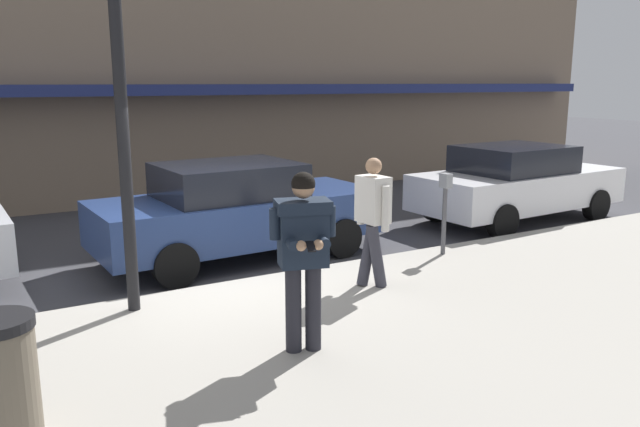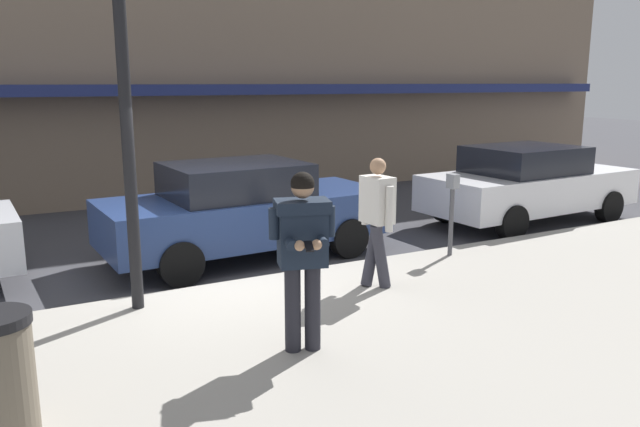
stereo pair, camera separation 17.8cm
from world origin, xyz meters
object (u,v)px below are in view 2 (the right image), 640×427
(man_texting_on_phone, at_px, (303,243))
(parking_meter, at_px, (452,203))
(parked_sedan_far, at_px, (528,184))
(street_lamp_post, at_px, (122,48))
(pedestrian_in_light_coat, at_px, (377,215))
(parked_sedan_mid, at_px, (244,209))

(man_texting_on_phone, bearing_deg, parking_meter, 29.87)
(parked_sedan_far, relative_size, street_lamp_post, 0.94)
(pedestrian_in_light_coat, distance_m, street_lamp_post, 3.63)
(pedestrian_in_light_coat, relative_size, parking_meter, 1.34)
(parked_sedan_far, relative_size, pedestrian_in_light_coat, 2.70)
(parking_meter, bearing_deg, parked_sedan_far, 25.83)
(parked_sedan_mid, bearing_deg, street_lamp_post, -138.06)
(parked_sedan_mid, relative_size, parking_meter, 3.61)
(pedestrian_in_light_coat, height_order, parking_meter, pedestrian_in_light_coat)
(man_texting_on_phone, relative_size, street_lamp_post, 0.37)
(parked_sedan_far, distance_m, street_lamp_post, 8.53)
(parked_sedan_far, height_order, parking_meter, parked_sedan_far)
(man_texting_on_phone, xyz_separation_m, street_lamp_post, (-1.19, 2.01, 1.89))
(parked_sedan_mid, xyz_separation_m, man_texting_on_phone, (-0.91, -3.89, 0.46))
(parked_sedan_far, bearing_deg, pedestrian_in_light_coat, -155.68)
(parking_meter, bearing_deg, parked_sedan_mid, 145.47)
(parked_sedan_mid, xyz_separation_m, parked_sedan_far, (5.93, -0.26, 0.00))
(parked_sedan_mid, height_order, man_texting_on_phone, man_texting_on_phone)
(parked_sedan_mid, relative_size, man_texting_on_phone, 2.54)
(parked_sedan_mid, height_order, pedestrian_in_light_coat, pedestrian_in_light_coat)
(parked_sedan_mid, height_order, parking_meter, parked_sedan_mid)
(parked_sedan_mid, bearing_deg, pedestrian_in_light_coat, -72.21)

